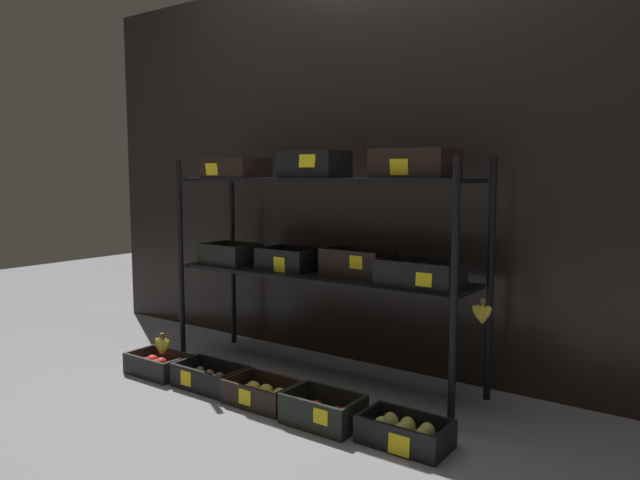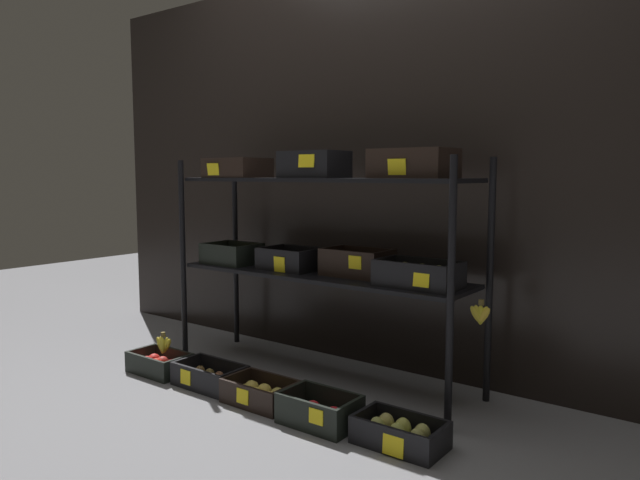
{
  "view_description": "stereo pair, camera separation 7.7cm",
  "coord_description": "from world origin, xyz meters",
  "px_view_note": "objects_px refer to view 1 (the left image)",
  "views": [
    {
      "loc": [
        1.77,
        -2.48,
        1.06
      ],
      "look_at": [
        0.0,
        0.0,
        0.73
      ],
      "focal_mm": 33.43,
      "sensor_mm": 36.0,
      "label": 1
    },
    {
      "loc": [
        1.84,
        -2.43,
        1.06
      ],
      "look_at": [
        0.0,
        0.0,
        0.73
      ],
      "focal_mm": 33.43,
      "sensor_mm": 36.0,
      "label": 2
    }
  ],
  "objects_px": {
    "banana_bunch_loose": "(162,346)",
    "crate_ground_apple_gold": "(262,394)",
    "display_rack": "(324,229)",
    "crate_ground_kiwi": "(210,379)",
    "crate_ground_pear": "(405,433)",
    "crate_ground_right_apple_red": "(323,413)",
    "crate_ground_apple_red": "(158,366)"
  },
  "relations": [
    {
      "from": "banana_bunch_loose",
      "to": "crate_ground_apple_gold",
      "type": "bearing_deg",
      "value": 0.65
    },
    {
      "from": "crate_ground_apple_red",
      "to": "crate_ground_kiwi",
      "type": "distance_m",
      "value": 0.38
    },
    {
      "from": "crate_ground_pear",
      "to": "crate_ground_right_apple_red",
      "type": "bearing_deg",
      "value": -175.58
    },
    {
      "from": "display_rack",
      "to": "crate_ground_kiwi",
      "type": "xyz_separation_m",
      "value": [
        -0.39,
        -0.44,
        -0.74
      ]
    },
    {
      "from": "banana_bunch_loose",
      "to": "crate_ground_kiwi",
      "type": "bearing_deg",
      "value": 2.61
    },
    {
      "from": "display_rack",
      "to": "crate_ground_kiwi",
      "type": "height_order",
      "value": "display_rack"
    },
    {
      "from": "crate_ground_pear",
      "to": "crate_ground_apple_red",
      "type": "bearing_deg",
      "value": -179.39
    },
    {
      "from": "crate_ground_kiwi",
      "to": "crate_ground_right_apple_red",
      "type": "xyz_separation_m",
      "value": [
        0.72,
        -0.03,
        0.01
      ]
    },
    {
      "from": "crate_ground_apple_red",
      "to": "crate_ground_right_apple_red",
      "type": "distance_m",
      "value": 1.09
    },
    {
      "from": "crate_ground_apple_gold",
      "to": "banana_bunch_loose",
      "type": "relative_size",
      "value": 2.86
    },
    {
      "from": "crate_ground_right_apple_red",
      "to": "crate_ground_pear",
      "type": "relative_size",
      "value": 0.93
    },
    {
      "from": "display_rack",
      "to": "crate_ground_apple_gold",
      "type": "xyz_separation_m",
      "value": [
        -0.03,
        -0.45,
        -0.74
      ]
    },
    {
      "from": "crate_ground_kiwi",
      "to": "crate_ground_pear",
      "type": "distance_m",
      "value": 1.09
    },
    {
      "from": "crate_ground_apple_gold",
      "to": "banana_bunch_loose",
      "type": "xyz_separation_m",
      "value": [
        -0.69,
        -0.01,
        0.12
      ]
    },
    {
      "from": "crate_ground_kiwi",
      "to": "crate_ground_apple_gold",
      "type": "xyz_separation_m",
      "value": [
        0.35,
        -0.01,
        0.0
      ]
    },
    {
      "from": "crate_ground_kiwi",
      "to": "crate_ground_right_apple_red",
      "type": "distance_m",
      "value": 0.72
    },
    {
      "from": "display_rack",
      "to": "crate_ground_pear",
      "type": "height_order",
      "value": "display_rack"
    },
    {
      "from": "display_rack",
      "to": "crate_ground_apple_red",
      "type": "bearing_deg",
      "value": -149.2
    },
    {
      "from": "crate_ground_kiwi",
      "to": "crate_ground_right_apple_red",
      "type": "relative_size",
      "value": 1.11
    },
    {
      "from": "crate_ground_kiwi",
      "to": "crate_ground_right_apple_red",
      "type": "height_order",
      "value": "crate_ground_right_apple_red"
    },
    {
      "from": "crate_ground_apple_gold",
      "to": "crate_ground_pear",
      "type": "height_order",
      "value": "crate_ground_apple_gold"
    },
    {
      "from": "crate_ground_kiwi",
      "to": "crate_ground_apple_gold",
      "type": "distance_m",
      "value": 0.35
    },
    {
      "from": "crate_ground_apple_red",
      "to": "crate_ground_pear",
      "type": "distance_m",
      "value": 1.47
    },
    {
      "from": "banana_bunch_loose",
      "to": "display_rack",
      "type": "bearing_deg",
      "value": 31.97
    },
    {
      "from": "crate_ground_apple_gold",
      "to": "display_rack",
      "type": "bearing_deg",
      "value": 85.64
    },
    {
      "from": "crate_ground_right_apple_red",
      "to": "display_rack",
      "type": "bearing_deg",
      "value": 125.16
    },
    {
      "from": "crate_ground_apple_gold",
      "to": "crate_ground_right_apple_red",
      "type": "height_order",
      "value": "crate_ground_right_apple_red"
    },
    {
      "from": "crate_ground_pear",
      "to": "display_rack",
      "type": "bearing_deg",
      "value": 148.05
    },
    {
      "from": "crate_ground_pear",
      "to": "banana_bunch_loose",
      "type": "height_order",
      "value": "banana_bunch_loose"
    },
    {
      "from": "crate_ground_pear",
      "to": "banana_bunch_loose",
      "type": "xyz_separation_m",
      "value": [
        -1.43,
        -0.01,
        0.11
      ]
    },
    {
      "from": "crate_ground_apple_red",
      "to": "crate_ground_kiwi",
      "type": "relative_size",
      "value": 0.9
    },
    {
      "from": "crate_ground_right_apple_red",
      "to": "banana_bunch_loose",
      "type": "xyz_separation_m",
      "value": [
        -1.06,
        0.01,
        0.11
      ]
    }
  ]
}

